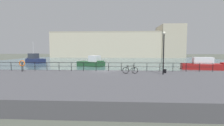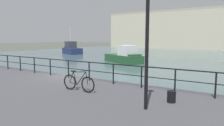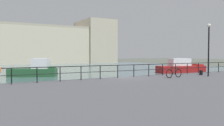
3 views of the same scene
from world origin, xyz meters
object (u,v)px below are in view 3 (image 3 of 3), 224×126
(parked_bicycle, at_px, (174,73))
(mooring_bollard, at_px, (201,73))
(quay_lamp_post, at_px, (209,43))
(moored_red_daysailer, at_px, (181,67))
(harbor_building, at_px, (37,45))
(moored_blue_motorboat, at_px, (35,70))

(parked_bicycle, xyz_separation_m, mooring_bollard, (4.05, 0.61, -0.17))
(mooring_bollard, xyz_separation_m, quay_lamp_post, (-0.53, -1.20, 2.73))
(moored_red_daysailer, height_order, mooring_bollard, moored_red_daysailer)
(parked_bicycle, distance_m, mooring_bollard, 4.10)
(moored_red_daysailer, distance_m, mooring_bollard, 16.77)
(moored_red_daysailer, xyz_separation_m, parked_bicycle, (-14.77, -13.49, 0.61))
(harbor_building, relative_size, quay_lamp_post, 13.43)
(parked_bicycle, height_order, quay_lamp_post, quay_lamp_post)
(moored_blue_motorboat, xyz_separation_m, parked_bicycle, (7.61, -18.17, 0.59))
(moored_blue_motorboat, bearing_deg, parked_bicycle, -41.87)
(moored_red_daysailer, bearing_deg, quay_lamp_post, -118.08)
(quay_lamp_post, bearing_deg, harbor_building, 91.50)
(parked_bicycle, bearing_deg, quay_lamp_post, -11.33)
(mooring_bollard, bearing_deg, harbor_building, 92.01)
(harbor_building, distance_m, quay_lamp_post, 64.40)
(mooring_bollard, relative_size, quay_lamp_post, 0.10)
(mooring_bollard, bearing_deg, quay_lamp_post, -113.69)
(moored_red_daysailer, height_order, moored_blue_motorboat, moored_blue_motorboat)
(parked_bicycle, relative_size, mooring_bollard, 4.03)
(harbor_building, distance_m, parked_bicycle, 63.95)
(harbor_building, bearing_deg, quay_lamp_post, -88.50)
(mooring_bollard, height_order, quay_lamp_post, quay_lamp_post)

